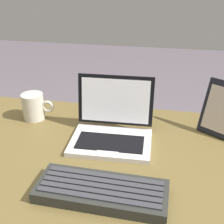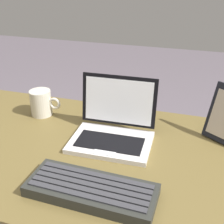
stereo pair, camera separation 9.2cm
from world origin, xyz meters
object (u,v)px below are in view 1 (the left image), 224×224
object	(u,v)px
external_keyboard	(102,191)
coffee_mug	(34,106)
photo_frame	(220,109)
laptop_front	(112,129)

from	to	relation	value
external_keyboard	coffee_mug	world-z (taller)	coffee_mug
external_keyboard	photo_frame	bearing A→B (deg)	48.86
photo_frame	laptop_front	bearing A→B (deg)	-162.92
photo_frame	external_keyboard	bearing A→B (deg)	-131.14
photo_frame	coffee_mug	xyz separation A→B (m)	(-0.68, -0.01, -0.04)
external_keyboard	photo_frame	world-z (taller)	photo_frame
external_keyboard	coffee_mug	xyz separation A→B (m)	(-0.34, 0.37, 0.03)
laptop_front	coffee_mug	xyz separation A→B (m)	(-0.32, 0.10, 0.01)
laptop_front	photo_frame	size ratio (longest dim) A/B	1.42
photo_frame	coffee_mug	world-z (taller)	photo_frame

